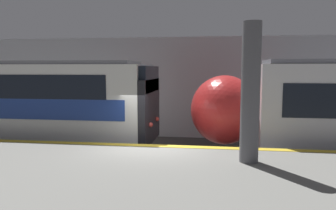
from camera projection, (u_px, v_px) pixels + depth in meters
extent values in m
plane|color=#33302D|center=(153.00, 178.00, 10.08)|extent=(120.00, 120.00, 0.00)
cube|color=slate|center=(132.00, 194.00, 7.45)|extent=(40.00, 5.23, 1.06)
cube|color=gold|center=(152.00, 146.00, 9.81)|extent=(40.00, 0.30, 0.01)
cube|color=#939399|center=(176.00, 88.00, 15.95)|extent=(50.00, 0.15, 4.87)
cylinder|color=#56565B|center=(250.00, 93.00, 7.94)|extent=(0.46, 0.46, 3.43)
ellipsoid|color=red|center=(224.00, 110.00, 11.84)|extent=(2.42, 2.70, 2.49)
sphere|color=#F2EFCC|center=(198.00, 121.00, 12.02)|extent=(0.20, 0.20, 0.20)
cube|color=black|center=(150.00, 111.00, 12.23)|extent=(0.25, 2.87, 2.37)
cube|color=black|center=(149.00, 79.00, 12.10)|extent=(0.25, 2.58, 0.95)
sphere|color=#EA4C42|center=(150.00, 125.00, 11.60)|extent=(0.18, 0.18, 0.18)
sphere|color=#EA4C42|center=(157.00, 119.00, 12.90)|extent=(0.18, 0.18, 0.18)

